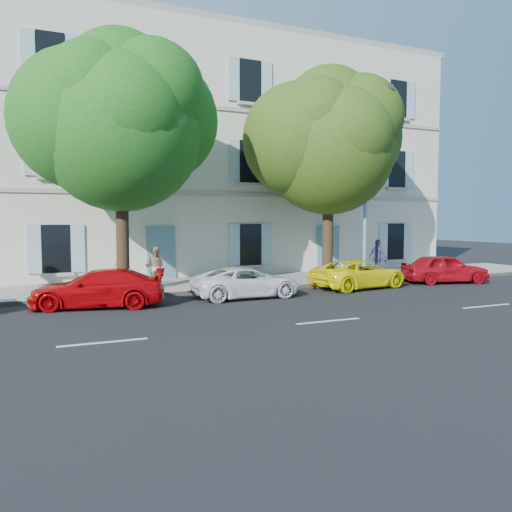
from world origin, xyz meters
name	(u,v)px	position (x,y,z in m)	size (l,w,h in m)	color
ground	(267,300)	(0.00, 0.00, 0.00)	(90.00, 90.00, 0.00)	black
sidewalk	(224,283)	(0.00, 4.45, 0.07)	(36.00, 4.50, 0.15)	#A09E96
kerb	(243,289)	(0.00, 2.28, 0.08)	(36.00, 0.16, 0.16)	#9E998E
building	(186,159)	(0.00, 10.20, 6.00)	(28.00, 7.00, 12.00)	beige
car_red_coupe	(98,288)	(-5.58, 0.87, 0.61)	(1.71, 4.21, 1.22)	#AE0409
car_white_coupe	(247,282)	(-0.44, 0.81, 0.55)	(1.84, 3.98, 1.11)	white
car_yellow_supercar	(359,274)	(4.72, 1.24, 0.59)	(1.94, 4.22, 1.17)	#FFF00A
car_red_hatchback	(445,269)	(9.21, 1.13, 0.64)	(1.52, 3.78, 1.29)	#AB0A15
tree_left	(121,130)	(-4.46, 2.91, 6.01)	(5.87, 5.87, 9.11)	#3A2819
tree_right	(329,149)	(4.58, 3.43, 5.94)	(5.85, 5.85, 9.02)	#3A2819
street_lamp	(368,174)	(5.97, 2.44, 4.81)	(0.37, 1.76, 8.23)	#7293BF
pedestrian_a	(120,269)	(-4.48, 3.61, 0.94)	(0.58, 0.38, 1.59)	white
pedestrian_b	(155,267)	(-3.13, 3.72, 0.96)	(0.78, 0.61, 1.61)	tan
pedestrian_c	(378,257)	(7.71, 3.93, 1.01)	(1.00, 0.42, 1.71)	#4B4885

